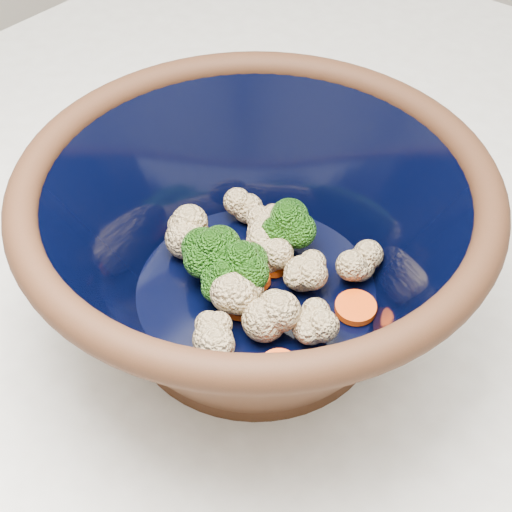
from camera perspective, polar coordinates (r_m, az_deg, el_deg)
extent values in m
cylinder|color=black|center=(0.58, 0.00, -4.34)|extent=(0.20, 0.20, 0.01)
torus|color=black|center=(0.49, 0.00, 5.72)|extent=(0.34, 0.34, 0.02)
cylinder|color=black|center=(0.56, 0.00, -2.67)|extent=(0.19, 0.19, 0.00)
cylinder|color=#608442|center=(0.54, -2.52, -3.21)|extent=(0.01, 0.01, 0.02)
ellipsoid|color=#307316|center=(0.53, -2.59, -1.74)|extent=(0.04, 0.04, 0.03)
cylinder|color=#608442|center=(0.58, 2.45, 1.06)|extent=(0.01, 0.01, 0.02)
ellipsoid|color=#307316|center=(0.57, 2.52, 2.86)|extent=(0.04, 0.04, 0.04)
cylinder|color=#608442|center=(0.56, -3.45, -1.21)|extent=(0.01, 0.01, 0.02)
ellipsoid|color=#307316|center=(0.54, -3.56, 0.61)|extent=(0.04, 0.04, 0.04)
cylinder|color=#608442|center=(0.55, -1.10, -2.10)|extent=(0.01, 0.01, 0.02)
ellipsoid|color=#307316|center=(0.53, -1.13, -0.34)|extent=(0.04, 0.04, 0.04)
sphere|color=beige|center=(0.59, 0.80, 2.14)|extent=(0.03, 0.03, 0.03)
sphere|color=beige|center=(0.52, 0.65, -5.13)|extent=(0.03, 0.03, 0.03)
sphere|color=beige|center=(0.55, 3.68, -1.41)|extent=(0.03, 0.03, 0.03)
sphere|color=beige|center=(0.58, -5.64, 1.37)|extent=(0.03, 0.03, 0.03)
sphere|color=beige|center=(0.61, -0.66, 3.83)|extent=(0.03, 0.03, 0.03)
sphere|color=beige|center=(0.51, -3.46, -6.72)|extent=(0.03, 0.03, 0.03)
sphere|color=beige|center=(0.56, 0.76, 0.00)|extent=(0.03, 0.03, 0.03)
sphere|color=beige|center=(0.54, -1.16, -2.78)|extent=(0.03, 0.03, 0.03)
sphere|color=beige|center=(0.57, 8.20, -0.73)|extent=(0.03, 0.03, 0.03)
sphere|color=beige|center=(0.55, -2.15, -1.39)|extent=(0.03, 0.03, 0.03)
sphere|color=beige|center=(0.52, 4.36, -5.63)|extent=(0.03, 0.03, 0.03)
cylinder|color=#FF440B|center=(0.55, 7.97, -4.10)|extent=(0.03, 0.03, 0.01)
cylinder|color=#FF440B|center=(0.60, -4.98, 1.67)|extent=(0.03, 0.03, 0.01)
cylinder|color=#FF440B|center=(0.51, 1.87, -8.97)|extent=(0.03, 0.03, 0.01)
cylinder|color=#FF440B|center=(0.56, -0.17, -1.91)|extent=(0.03, 0.03, 0.01)
cylinder|color=#FF440B|center=(0.57, 1.26, -0.63)|extent=(0.03, 0.03, 0.01)
cylinder|color=#FF440B|center=(0.54, -1.18, -3.95)|extent=(0.03, 0.03, 0.01)
cylinder|color=#FF440B|center=(0.57, -0.72, -0.57)|extent=(0.03, 0.03, 0.01)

